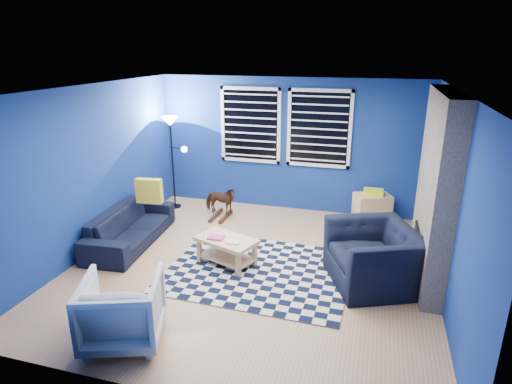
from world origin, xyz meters
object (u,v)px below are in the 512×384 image
armchair_bent (123,310)px  coffee_table (226,246)px  armchair_big (374,256)px  rocking_horse (220,200)px  cabinet (372,207)px  tv (432,152)px  floor_lamp (172,134)px  sofa (130,226)px

armchair_bent → coffee_table: 1.96m
armchair_big → rocking_horse: 3.19m
rocking_horse → cabinet: rocking_horse is taller
tv → armchair_big: bearing=-111.7°
tv → armchair_big: 2.34m
armchair_big → floor_lamp: size_ratio=0.67×
tv → rocking_horse: bearing=-174.4°
rocking_horse → cabinet: 2.75m
tv → armchair_bent: 5.22m
floor_lamp → tv: bearing=0.9°
tv → coffee_table: (-2.82, -2.01, -1.10)m
tv → coffee_table: size_ratio=1.03×
coffee_table → cabinet: bearing=48.9°
armchair_bent → cabinet: armchair_bent is taller
sofa → armchair_bent: 2.50m
armchair_big → floor_lamp: 4.37m
armchair_bent → floor_lamp: size_ratio=0.46×
armchair_big → armchair_bent: size_ratio=1.45×
rocking_horse → floor_lamp: floor_lamp is taller
armchair_big → rocking_horse: armchair_big is taller
tv → floor_lamp: bearing=-179.1°
floor_lamp → coffee_table: bearing=-47.8°
coffee_table → floor_lamp: size_ratio=0.55×
sofa → coffee_table: sofa is taller
tv → sofa: tv is taller
floor_lamp → armchair_big: bearing=-26.4°
rocking_horse → armchair_big: bearing=-118.4°
armchair_bent → rocking_horse: (-0.24, 3.57, -0.04)m
tv → armchair_big: tv is taller
coffee_table → rocking_horse: bearing=113.3°
armchair_big → cabinet: bearing=158.4°
sofa → cabinet: bearing=-66.5°
sofa → floor_lamp: floor_lamp is taller
armchair_big → floor_lamp: (-3.80, 1.88, 1.07)m
armchair_big → sofa: bearing=-116.6°
tv → cabinet: (-0.85, 0.25, -1.13)m
armchair_bent → armchair_big: bearing=-162.0°
armchair_big → coffee_table: armchair_big is taller
rocking_horse → cabinet: bearing=-75.6°
cabinet → rocking_horse: bearing=168.9°
tv → coffee_table: 3.64m
armchair_big → armchair_bent: 3.19m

